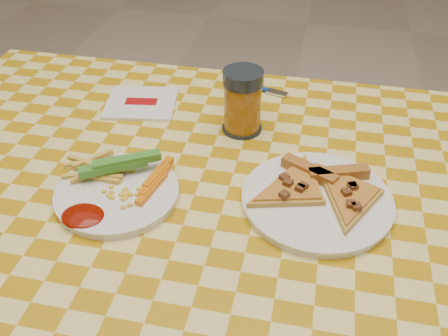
{
  "coord_description": "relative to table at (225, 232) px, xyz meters",
  "views": [
    {
      "loc": [
        0.12,
        -0.59,
        1.29
      ],
      "look_at": [
        -0.01,
        0.06,
        0.78
      ],
      "focal_mm": 40.0,
      "sensor_mm": 36.0,
      "label": 1
    }
  ],
  "objects": [
    {
      "name": "pizza_slices",
      "position": [
        0.15,
        0.03,
        0.09
      ],
      "size": [
        0.27,
        0.22,
        0.02
      ],
      "color": "#C0903B",
      "rests_on": "plate_right"
    },
    {
      "name": "table",
      "position": [
        0.0,
        0.0,
        0.0
      ],
      "size": [
        1.28,
        0.88,
        0.76
      ],
      "color": "silver",
      "rests_on": "ground"
    },
    {
      "name": "plate_right",
      "position": [
        0.14,
        0.02,
        0.08
      ],
      "size": [
        0.27,
        0.27,
        0.01
      ],
      "primitive_type": "cylinder",
      "rotation": [
        0.0,
        0.0,
        -0.18
      ],
      "color": "white",
      "rests_on": "table"
    },
    {
      "name": "drink_glass",
      "position": [
        -0.01,
        0.21,
        0.13
      ],
      "size": [
        0.08,
        0.08,
        0.12
      ],
      "color": "black",
      "rests_on": "table"
    },
    {
      "name": "fries_veggies",
      "position": [
        -0.18,
        -0.01,
        0.1
      ],
      "size": [
        0.2,
        0.18,
        0.04
      ],
      "color": "gold",
      "rests_on": "plate_left"
    },
    {
      "name": "fork",
      "position": [
        -0.0,
        0.37,
        0.08
      ],
      "size": [
        0.14,
        0.05,
        0.01
      ],
      "rotation": [
        0.0,
        0.0,
        -0.28
      ],
      "color": "navy",
      "rests_on": "table"
    },
    {
      "name": "napkin",
      "position": [
        -0.23,
        0.25,
        0.08
      ],
      "size": [
        0.16,
        0.15,
        0.01
      ],
      "rotation": [
        0.0,
        0.0,
        0.16
      ],
      "color": "white",
      "rests_on": "table"
    },
    {
      "name": "plate_left",
      "position": [
        -0.17,
        -0.03,
        0.08
      ],
      "size": [
        0.21,
        0.21,
        0.01
      ],
      "primitive_type": "cylinder",
      "rotation": [
        0.0,
        0.0,
        -0.08
      ],
      "color": "white",
      "rests_on": "table"
    }
  ]
}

